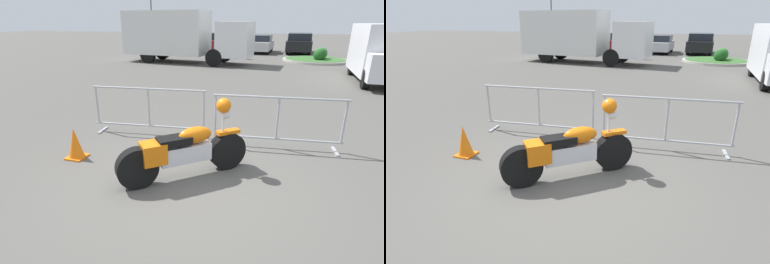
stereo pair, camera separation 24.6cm
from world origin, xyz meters
The scene contains 14 objects.
ground_plane centered at (0.00, 0.00, 0.00)m, with size 120.00×120.00×0.00m, color #54514C.
motorcycle centered at (-0.07, 0.20, 0.48)m, with size 1.81×1.61×1.27m.
crowd_barrier_near centered at (-1.45, 1.86, 0.56)m, with size 2.55×0.68×1.07m.
crowd_barrier_far centered at (1.31, 1.86, 0.56)m, with size 2.55×0.68×1.07m.
box_truck centered at (-4.80, 13.94, 1.64)m, with size 7.88×2.96×2.98m.
parked_car_white centered at (-9.26, 21.40, 0.75)m, with size 2.01×4.44×1.47m.
parked_car_red centered at (-6.35, 21.38, 0.70)m, with size 1.89×4.18×1.39m.
parked_car_maroon centered at (-3.44, 21.35, 0.76)m, with size 2.05×4.52×1.50m.
parked_car_silver centered at (-0.52, 21.38, 0.69)m, with size 1.85×4.09×1.36m.
parked_car_black centered at (2.39, 21.80, 0.77)m, with size 2.08×4.59×1.53m.
pedestrian centered at (-1.90, 16.78, 0.92)m, with size 0.43×0.43×1.69m.
planter_island centered at (3.29, 16.79, 0.17)m, with size 3.93×3.93×0.84m.
traffic_cone centered at (-2.26, 0.31, 0.29)m, with size 0.34×0.34×0.59m.
street_lamp centered at (-10.98, 23.74, 3.71)m, with size 0.36×0.70×5.68m.
Camera 2 is at (1.54, -3.92, 2.44)m, focal length 28.00 mm.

